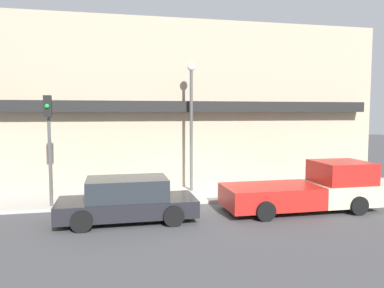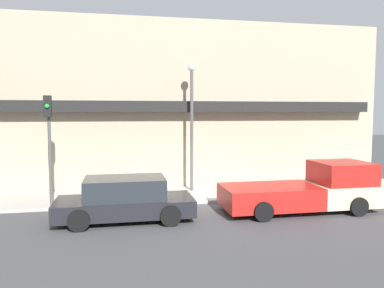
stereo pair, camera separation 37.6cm
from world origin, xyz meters
name	(u,v)px [view 1 (the left image)]	position (x,y,z in m)	size (l,w,h in m)	color
ground_plane	(203,204)	(0.00, 0.00, 0.00)	(80.00, 80.00, 0.00)	#424244
sidewalk	(195,194)	(0.00, 1.57, 0.06)	(36.00, 3.14, 0.12)	#ADA89E
building	(181,105)	(-0.02, 4.61, 4.04)	(19.80, 3.80, 11.44)	tan
pickup_truck	(310,189)	(3.69, -1.75, 0.79)	(5.77, 2.26, 1.81)	beige
parked_car	(127,200)	(-3.09, -1.75, 0.72)	(4.62, 2.08, 1.48)	black
fire_hydrant	(122,192)	(-3.19, 0.78, 0.47)	(0.21, 0.21, 0.70)	red
street_lamp	(191,112)	(-0.04, 2.10, 3.70)	(0.36, 0.36, 5.74)	#4C4C4C
traffic_light	(49,131)	(-5.86, 0.39, 2.97)	(0.28, 0.42, 4.18)	#4C4C4C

